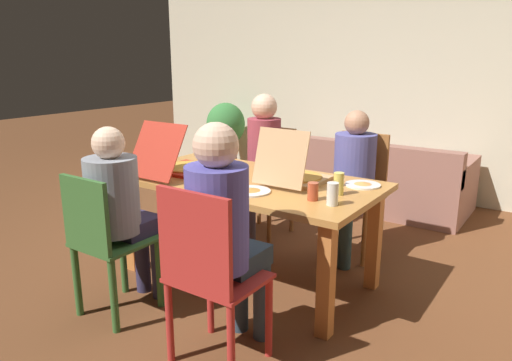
% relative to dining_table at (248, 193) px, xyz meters
% --- Properties ---
extents(ground_plane, '(20.00, 20.00, 0.00)m').
position_rel_dining_table_xyz_m(ground_plane, '(0.00, 0.00, -0.64)').
color(ground_plane, brown).
extents(back_wall, '(6.68, 0.12, 2.72)m').
position_rel_dining_table_xyz_m(back_wall, '(0.00, 2.80, 0.72)').
color(back_wall, beige).
rests_on(back_wall, ground).
extents(dining_table, '(1.81, 0.95, 0.75)m').
position_rel_dining_table_xyz_m(dining_table, '(0.00, 0.00, 0.00)').
color(dining_table, '#BF7F3C').
rests_on(dining_table, ground).
extents(chair_0, '(0.41, 0.43, 0.91)m').
position_rel_dining_table_xyz_m(chair_0, '(-0.40, -0.92, -0.15)').
color(chair_0, '#37672E').
rests_on(chair_0, ground).
extents(person_0, '(0.32, 0.48, 1.18)m').
position_rel_dining_table_xyz_m(person_0, '(-0.40, -0.79, 0.05)').
color(person_0, '#312C4B').
rests_on(person_0, ground).
extents(chair_1, '(0.42, 0.41, 0.97)m').
position_rel_dining_table_xyz_m(chair_1, '(0.43, 0.93, -0.10)').
color(chair_1, '#9C5E2C').
rests_on(chair_1, ground).
extents(person_1, '(0.32, 0.51, 1.17)m').
position_rel_dining_table_xyz_m(person_1, '(0.43, 0.78, 0.05)').
color(person_1, '#2C4447').
rests_on(person_1, ground).
extents(chair_2, '(0.46, 0.39, 0.97)m').
position_rel_dining_table_xyz_m(chair_2, '(0.43, -0.96, -0.10)').
color(chair_2, red).
rests_on(chair_2, ground).
extents(person_2, '(0.32, 0.49, 1.28)m').
position_rel_dining_table_xyz_m(person_2, '(0.43, -0.82, 0.11)').
color(person_2, '#2D3C4A').
rests_on(person_2, ground).
extents(chair_3, '(0.42, 0.44, 0.95)m').
position_rel_dining_table_xyz_m(chair_3, '(-0.40, 0.90, -0.12)').
color(chair_3, brown).
rests_on(chair_3, ground).
extents(person_3, '(0.29, 0.52, 1.26)m').
position_rel_dining_table_xyz_m(person_3, '(-0.40, 0.75, 0.09)').
color(person_3, '#403741').
rests_on(person_3, ground).
extents(pizza_box_0, '(0.37, 0.47, 0.38)m').
position_rel_dining_table_xyz_m(pizza_box_0, '(0.31, 0.10, 0.15)').
color(pizza_box_0, tan).
rests_on(pizza_box_0, dining_table).
extents(pizza_box_1, '(0.41, 0.62, 0.38)m').
position_rel_dining_table_xyz_m(pizza_box_1, '(-0.51, -0.11, 0.16)').
color(pizza_box_1, '#AE2D1E').
rests_on(pizza_box_1, dining_table).
extents(plate_0, '(0.25, 0.25, 0.03)m').
position_rel_dining_table_xyz_m(plate_0, '(0.20, -0.26, 0.11)').
color(plate_0, white).
rests_on(plate_0, dining_table).
extents(plate_1, '(0.25, 0.25, 0.03)m').
position_rel_dining_table_xyz_m(plate_1, '(-0.11, -0.31, 0.11)').
color(plate_1, white).
rests_on(plate_1, dining_table).
extents(plate_2, '(0.23, 0.23, 0.03)m').
position_rel_dining_table_xyz_m(plate_2, '(0.73, 0.28, 0.11)').
color(plate_2, white).
rests_on(plate_2, dining_table).
extents(drinking_glass_0, '(0.06, 0.06, 0.14)m').
position_rel_dining_table_xyz_m(drinking_glass_0, '(0.68, 0.00, 0.17)').
color(drinking_glass_0, '#DDCD59').
rests_on(drinking_glass_0, dining_table).
extents(drinking_glass_1, '(0.07, 0.07, 0.13)m').
position_rel_dining_table_xyz_m(drinking_glass_1, '(0.74, -0.21, 0.17)').
color(drinking_glass_1, silver).
rests_on(drinking_glass_1, dining_table).
extents(drinking_glass_2, '(0.07, 0.07, 0.12)m').
position_rel_dining_table_xyz_m(drinking_glass_2, '(-0.02, 0.35, 0.16)').
color(drinking_glass_2, '#B74D29').
rests_on(drinking_glass_2, dining_table).
extents(drinking_glass_3, '(0.06, 0.06, 0.11)m').
position_rel_dining_table_xyz_m(drinking_glass_3, '(0.61, -0.19, 0.16)').
color(drinking_glass_3, '#B3472A').
rests_on(drinking_glass_3, dining_table).
extents(couch, '(1.88, 0.91, 0.74)m').
position_rel_dining_table_xyz_m(couch, '(0.12, 2.16, -0.38)').
color(couch, '#936154').
rests_on(couch, ground).
extents(potted_plant, '(0.51, 0.51, 0.96)m').
position_rel_dining_table_xyz_m(potted_plant, '(-2.03, 2.36, -0.04)').
color(potted_plant, '#AF6849').
rests_on(potted_plant, ground).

